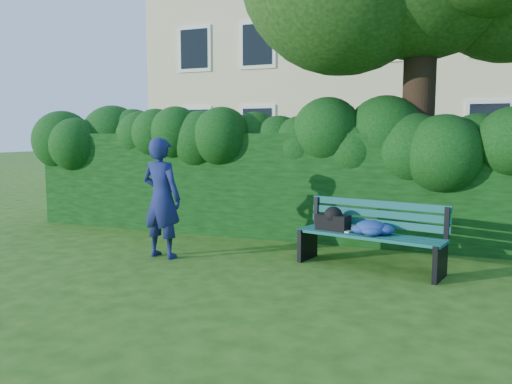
% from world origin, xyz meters
% --- Properties ---
extents(ground, '(80.00, 80.00, 0.00)m').
position_xyz_m(ground, '(0.00, 0.00, 0.00)').
color(ground, '#244C10').
rests_on(ground, ground).
extents(apartment_building, '(16.00, 8.08, 12.00)m').
position_xyz_m(apartment_building, '(-0.00, 13.99, 6.00)').
color(apartment_building, beige).
rests_on(apartment_building, ground).
extents(hedge, '(10.00, 1.00, 1.80)m').
position_xyz_m(hedge, '(0.00, 2.20, 0.90)').
color(hedge, black).
rests_on(hedge, ground).
extents(park_bench, '(2.01, 0.98, 0.89)m').
position_xyz_m(park_bench, '(1.59, 0.55, 0.50)').
color(park_bench, '#104F51').
rests_on(park_bench, ground).
extents(man_reading, '(0.68, 0.50, 1.74)m').
position_xyz_m(man_reading, '(-1.25, 0.05, 0.87)').
color(man_reading, navy).
rests_on(man_reading, ground).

